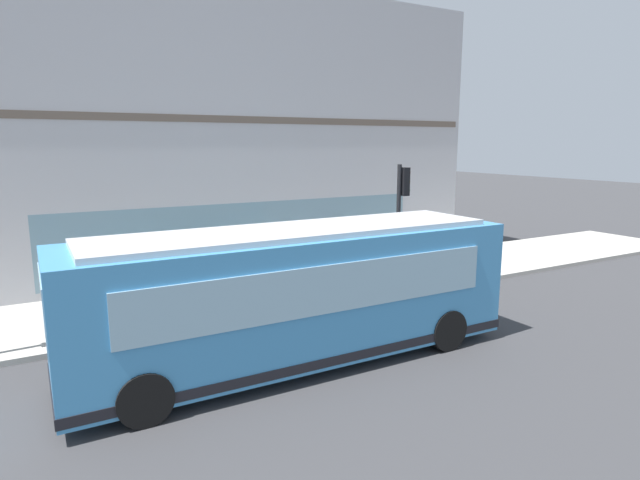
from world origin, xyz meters
TOP-DOWN VIEW (x-y plane):
  - ground at (0.00, 0.00)m, footprint 120.00×120.00m
  - sidewalk_curb at (4.91, 0.00)m, footprint 4.62×40.00m
  - building_corner at (10.80, 0.00)m, footprint 7.23×19.83m
  - city_bus_nearside at (-0.29, 1.85)m, footprint 2.61×10.04m
  - traffic_light_near_corner at (3.01, -3.59)m, footprint 0.32×0.49m
  - fire_hydrant at (4.83, -3.27)m, footprint 0.35×0.35m
  - pedestrian_walking_along_curb at (4.48, 5.63)m, footprint 0.32×0.32m
  - pedestrian_near_building_entrance at (5.90, 2.22)m, footprint 0.32×0.32m
  - pedestrian_by_light_pole at (6.49, -3.06)m, footprint 0.32×0.32m
  - newspaper_vending_box at (4.49, -4.80)m, footprint 0.44×0.42m

SIDE VIEW (x-z plane):
  - ground at x=0.00m, z-range 0.00..0.00m
  - sidewalk_curb at x=4.91m, z-range 0.00..0.15m
  - fire_hydrant at x=4.83m, z-range 0.14..0.88m
  - newspaper_vending_box at x=4.49m, z-range 0.15..1.05m
  - pedestrian_walking_along_curb at x=4.48m, z-range 0.26..1.80m
  - pedestrian_by_light_pole at x=6.49m, z-range 0.27..1.88m
  - pedestrian_near_building_entrance at x=5.90m, z-range 0.27..1.89m
  - city_bus_nearside at x=-0.29m, z-range 0.02..3.09m
  - traffic_light_near_corner at x=3.01m, z-range 0.95..5.03m
  - building_corner at x=10.80m, z-range -0.01..10.35m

